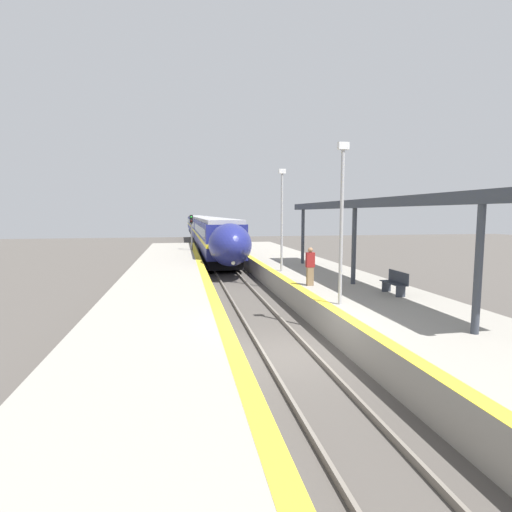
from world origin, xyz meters
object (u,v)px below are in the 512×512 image
(train, at_px, (202,227))
(person_waiting, at_px, (310,266))
(lamppost_near, at_px, (342,213))
(platform_bench, at_px, (395,282))
(railway_signal, at_px, (192,233))
(lamppost_mid, at_px, (282,213))

(train, xyz_separation_m, person_waiting, (2.44, -42.66, -0.24))
(train, xyz_separation_m, lamppost_near, (2.32, -46.27, 2.02))
(platform_bench, distance_m, railway_signal, 21.67)
(lamppost_mid, bearing_deg, train, 93.47)
(railway_signal, height_order, lamppost_mid, lamppost_mid)
(platform_bench, height_order, person_waiting, person_waiting)
(train, distance_m, platform_bench, 45.33)
(person_waiting, bearing_deg, lamppost_near, -91.98)
(lamppost_near, relative_size, lamppost_mid, 1.00)
(person_waiting, bearing_deg, lamppost_mid, 91.59)
(lamppost_near, bearing_deg, platform_bench, 23.91)
(person_waiting, distance_m, lamppost_near, 4.25)
(platform_bench, height_order, railway_signal, railway_signal)
(train, height_order, person_waiting, train)
(lamppost_near, bearing_deg, person_waiting, 88.02)
(train, xyz_separation_m, railway_signal, (-2.12, -24.64, 0.35))
(platform_bench, xyz_separation_m, person_waiting, (-2.65, 2.38, 0.39))
(platform_bench, xyz_separation_m, lamppost_near, (-2.78, -1.23, 2.65))
(railway_signal, bearing_deg, lamppost_near, -78.40)
(train, distance_m, lamppost_mid, 38.31)
(train, bearing_deg, lamppost_near, -87.13)
(railway_signal, bearing_deg, platform_bench, -70.52)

